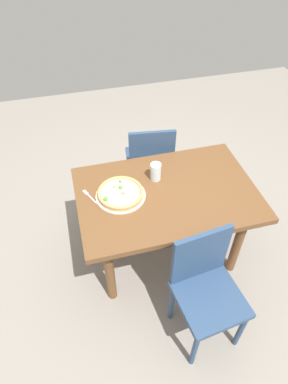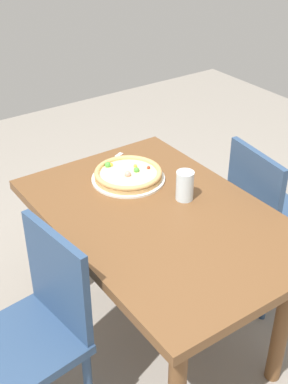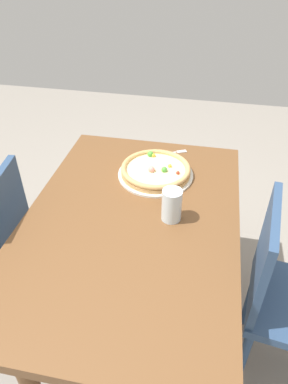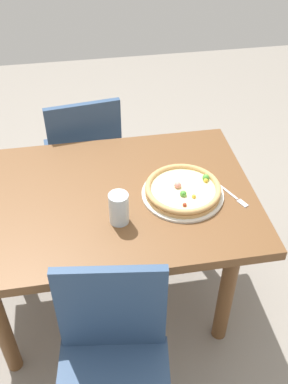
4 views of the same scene
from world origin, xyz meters
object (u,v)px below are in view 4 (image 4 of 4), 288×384
(chair_far, at_px, (113,368))
(fork, at_px, (235,198))
(dining_table, at_px, (107,214))
(drinking_glass, at_px, (119,208))
(chair_near, at_px, (84,156))
(plate, at_px, (183,194))
(pizza, at_px, (183,189))

(chair_far, relative_size, fork, 5.70)
(dining_table, height_order, fork, fork)
(chair_far, xyz_separation_m, drinking_glass, (-0.09, -0.48, 0.31))
(dining_table, relative_size, drinking_glass, 9.36)
(dining_table, xyz_separation_m, chair_near, (0.07, -0.64, -0.14))
(dining_table, height_order, plate, plate)
(chair_near, height_order, plate, chair_near)
(chair_near, xyz_separation_m, chair_far, (-0.02, 1.28, 0.00))
(pizza, bearing_deg, chair_near, -60.09)
(dining_table, distance_m, plate, 0.35)
(plate, distance_m, fork, 0.22)
(chair_far, xyz_separation_m, pizza, (-0.38, -0.59, 0.27))
(plate, bearing_deg, chair_far, 57.67)
(chair_far, bearing_deg, fork, -130.03)
(plate, bearing_deg, pizza, -174.35)
(chair_near, height_order, chair_far, same)
(dining_table, relative_size, pizza, 3.96)
(dining_table, xyz_separation_m, plate, (-0.33, 0.05, 0.11))
(plate, bearing_deg, dining_table, -7.88)
(pizza, relative_size, fork, 2.06)
(dining_table, bearing_deg, drinking_glass, 104.65)
(chair_near, relative_size, fork, 5.70)
(chair_far, xyz_separation_m, fork, (-0.59, -0.54, 0.24))
(chair_near, bearing_deg, pizza, -67.07)
(dining_table, height_order, pizza, pizza)
(chair_far, relative_size, drinking_glass, 6.55)
(fork, relative_size, drinking_glass, 1.15)
(drinking_glass, bearing_deg, fork, -173.83)
(plate, relative_size, drinking_glass, 2.57)
(chair_far, relative_size, pizza, 2.77)
(dining_table, xyz_separation_m, fork, (-0.54, 0.10, 0.11))
(chair_far, bearing_deg, pizza, -114.65)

